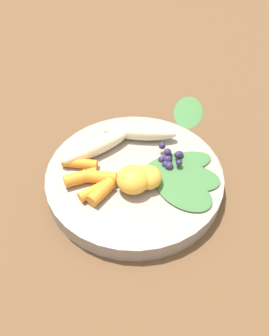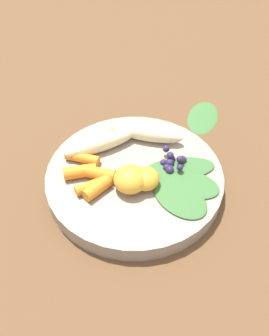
{
  "view_description": "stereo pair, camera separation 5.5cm",
  "coord_description": "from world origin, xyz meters",
  "px_view_note": "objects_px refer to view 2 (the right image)",
  "views": [
    {
      "loc": [
        -0.37,
        0.09,
        0.44
      ],
      "look_at": [
        0.0,
        0.0,
        0.04
      ],
      "focal_mm": 38.25,
      "sensor_mm": 36.0,
      "label": 1
    },
    {
      "loc": [
        -0.38,
        0.03,
        0.44
      ],
      "look_at": [
        0.0,
        0.0,
        0.04
      ],
      "focal_mm": 38.25,
      "sensor_mm": 36.0,
      "label": 2
    }
  ],
  "objects_px": {
    "bowl": "(134,178)",
    "kale_leaf_stray": "(203,117)",
    "banana_peeled_left": "(101,143)",
    "banana_peeled_right": "(146,133)",
    "orange_segment_near": "(145,179)"
  },
  "relations": [
    {
      "from": "orange_segment_near",
      "to": "kale_leaf_stray",
      "type": "distance_m",
      "value": 0.23
    },
    {
      "from": "orange_segment_near",
      "to": "kale_leaf_stray",
      "type": "height_order",
      "value": "orange_segment_near"
    },
    {
      "from": "banana_peeled_right",
      "to": "kale_leaf_stray",
      "type": "xyz_separation_m",
      "value": [
        0.08,
        -0.12,
        -0.04
      ]
    },
    {
      "from": "kale_leaf_stray",
      "to": "banana_peeled_left",
      "type": "bearing_deg",
      "value": 140.66
    },
    {
      "from": "bowl",
      "to": "kale_leaf_stray",
      "type": "bearing_deg",
      "value": -43.07
    },
    {
      "from": "bowl",
      "to": "orange_segment_near",
      "type": "relative_size",
      "value": 6.68
    },
    {
      "from": "banana_peeled_left",
      "to": "kale_leaf_stray",
      "type": "xyz_separation_m",
      "value": [
        0.1,
        -0.2,
        -0.04
      ]
    },
    {
      "from": "banana_peeled_right",
      "to": "orange_segment_near",
      "type": "relative_size",
      "value": 2.99
    },
    {
      "from": "bowl",
      "to": "orange_segment_near",
      "type": "height_order",
      "value": "orange_segment_near"
    },
    {
      "from": "banana_peeled_left",
      "to": "kale_leaf_stray",
      "type": "bearing_deg",
      "value": -174.2
    },
    {
      "from": "bowl",
      "to": "kale_leaf_stray",
      "type": "relative_size",
      "value": 2.65
    },
    {
      "from": "bowl",
      "to": "kale_leaf_stray",
      "type": "xyz_separation_m",
      "value": [
        0.16,
        -0.15,
        -0.01
      ]
    },
    {
      "from": "banana_peeled_left",
      "to": "kale_leaf_stray",
      "type": "relative_size",
      "value": 1.19
    },
    {
      "from": "banana_peeled_right",
      "to": "kale_leaf_stray",
      "type": "height_order",
      "value": "banana_peeled_right"
    },
    {
      "from": "bowl",
      "to": "banana_peeled_right",
      "type": "height_order",
      "value": "banana_peeled_right"
    }
  ]
}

